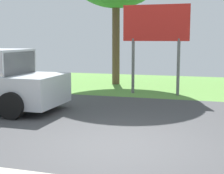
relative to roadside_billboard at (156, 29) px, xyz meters
The scene contains 2 objects.
ground_plane 4.84m from the roadside_billboard, 83.38° to the right, with size 40.00×22.00×0.20m.
roadside_billboard is the anchor object (origin of this frame).
Camera 1 is at (1.90, -6.65, 2.23)m, focal length 56.03 mm.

